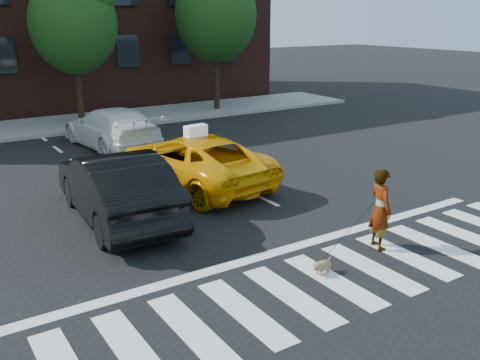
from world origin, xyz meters
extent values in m
plane|color=black|center=(0.00, 0.00, 0.00)|extent=(120.00, 120.00, 0.00)
cube|color=silver|center=(0.00, 0.00, 0.01)|extent=(13.00, 2.40, 0.01)
cube|color=silver|center=(0.00, 1.60, 0.01)|extent=(12.00, 0.30, 0.01)
cube|color=slate|center=(0.00, 17.50, 0.07)|extent=(30.00, 4.00, 0.15)
cylinder|color=black|center=(0.50, 17.00, 1.77)|extent=(0.28, 0.28, 3.55)
ellipsoid|color=#15340E|center=(0.50, 17.00, 4.40)|extent=(3.69, 3.69, 4.25)
sphere|color=#15340E|center=(0.15, 17.25, 5.32)|extent=(2.56, 2.56, 2.56)
cylinder|color=black|center=(7.50, 17.00, 1.93)|extent=(0.28, 0.28, 3.85)
ellipsoid|color=#15340E|center=(7.50, 17.00, 4.77)|extent=(4.00, 4.00, 4.60)
imported|color=#EA9904|center=(0.58, 6.63, 0.75)|extent=(3.16, 5.68, 1.50)
imported|color=black|center=(-2.23, 5.26, 0.84)|extent=(2.11, 5.22, 1.68)
imported|color=silver|center=(0.23, 12.42, 0.75)|extent=(2.52, 5.32, 1.50)
imported|color=#999999|center=(1.83, 0.62, 0.87)|extent=(0.58, 0.73, 1.75)
ellipsoid|color=#855F43|center=(0.04, 0.35, 0.17)|extent=(0.42, 0.28, 0.21)
sphere|color=#855F43|center=(-0.15, 0.31, 0.23)|extent=(0.19, 0.19, 0.16)
sphere|color=#855F43|center=(-0.21, 0.29, 0.20)|extent=(0.09, 0.09, 0.08)
cylinder|color=#855F43|center=(0.22, 0.39, 0.23)|extent=(0.12, 0.06, 0.09)
sphere|color=#855F43|center=(-0.16, 0.36, 0.27)|extent=(0.07, 0.07, 0.06)
sphere|color=#855F43|center=(-0.14, 0.26, 0.27)|extent=(0.07, 0.07, 0.06)
cylinder|color=#855F43|center=(-0.06, 0.28, 0.05)|extent=(0.05, 0.05, 0.10)
cylinder|color=#855F43|center=(-0.08, 0.37, 0.05)|extent=(0.05, 0.05, 0.10)
cylinder|color=#855F43|center=(0.16, 0.33, 0.05)|extent=(0.05, 0.05, 0.10)
cylinder|color=#855F43|center=(0.14, 0.42, 0.05)|extent=(0.05, 0.05, 0.10)
cube|color=white|center=(0.58, 6.43, 1.66)|extent=(0.68, 0.36, 0.32)
camera|label=1|loc=(-6.37, -6.61, 4.79)|focal=40.00mm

